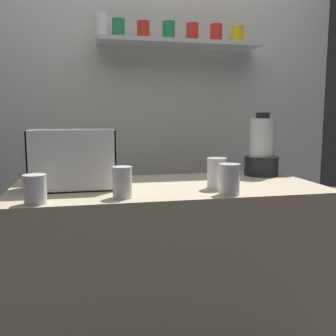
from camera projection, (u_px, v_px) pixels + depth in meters
name	position (u px, v px, depth m)	size (l,w,h in m)	color
counter	(168.00, 278.00, 1.80)	(1.40, 0.64, 0.90)	tan
back_wall_unit	(144.00, 108.00, 2.43)	(2.60, 0.24, 2.50)	silver
carrot_display_bin	(73.00, 170.00, 1.66)	(0.36, 0.22, 0.26)	white
blender_pitcher	(262.00, 150.00, 2.02)	(0.18, 0.18, 0.33)	black
juice_cup_mango_far_left	(35.00, 191.00, 1.36)	(0.08, 0.08, 0.11)	white
juice_cup_pomegranate_left	(122.00, 184.00, 1.47)	(0.08, 0.08, 0.12)	white
juice_cup_carrot_middle	(217.00, 175.00, 1.65)	(0.09, 0.09, 0.13)	white
juice_cup_pomegranate_right	(229.00, 181.00, 1.53)	(0.09, 0.09, 0.12)	white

